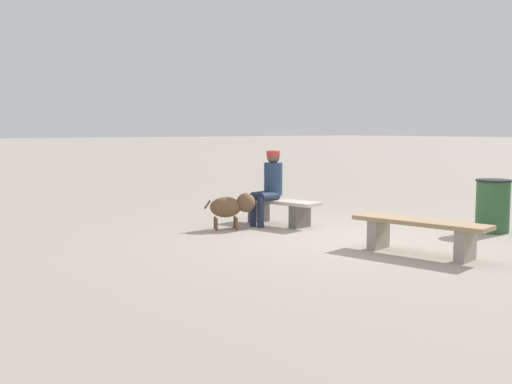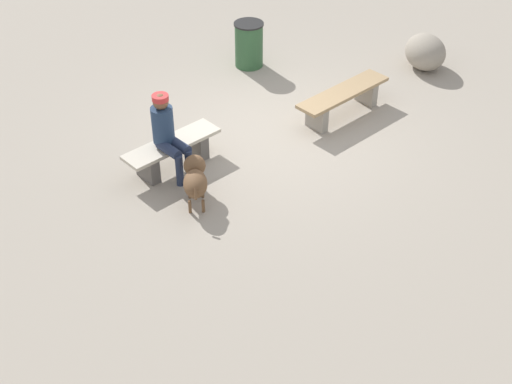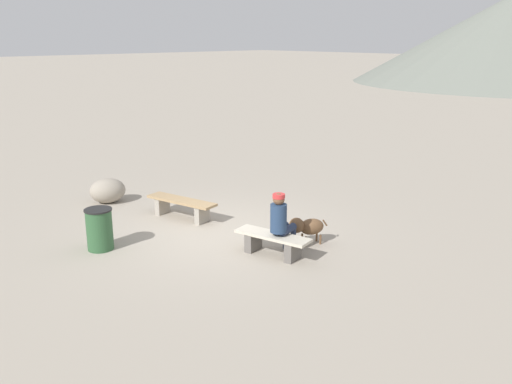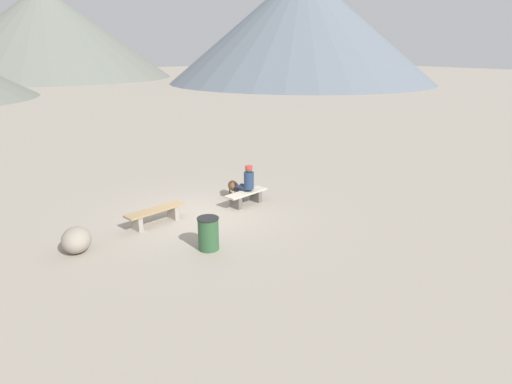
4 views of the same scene
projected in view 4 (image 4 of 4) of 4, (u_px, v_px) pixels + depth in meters
name	position (u px, v px, depth m)	size (l,w,h in m)	color
ground	(200.00, 216.00, 13.37)	(210.00, 210.00, 0.06)	#9E9384
bench_left	(155.00, 214.00, 12.62)	(1.85, 0.79, 0.45)	gray
bench_right	(246.00, 196.00, 14.21)	(1.58, 0.74, 0.43)	#605B56
seated_person	(247.00, 182.00, 14.22)	(0.41, 0.65, 1.27)	navy
dog	(233.00, 186.00, 14.92)	(0.56, 0.79, 0.59)	brown
trash_bin	(208.00, 234.00, 11.00)	(0.54, 0.54, 0.84)	#2D5633
boulder	(76.00, 240.00, 10.90)	(0.89, 0.70, 0.63)	gray
distant_peak_0	(302.00, 27.00, 62.92)	(37.89, 37.89, 15.29)	slate
distant_peak_1	(46.00, 33.00, 72.77)	(39.22, 39.22, 14.32)	slate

